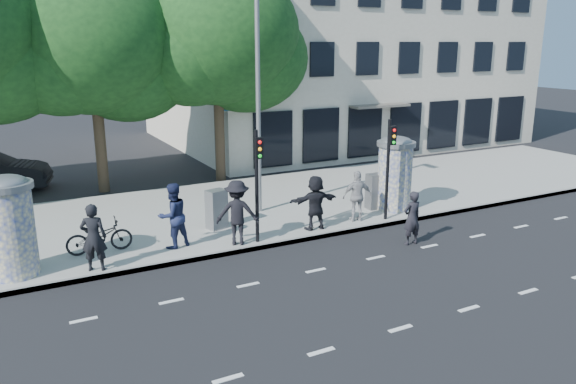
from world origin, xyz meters
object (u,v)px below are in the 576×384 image
ped_d (237,213)px  cabinet_left (217,209)px  traffic_pole_far (389,159)px  traffic_pole_near (257,175)px  ped_f (315,202)px  street_lamp (259,79)px  ped_e (357,196)px  ad_column_right (395,171)px  bicycle (99,236)px  man_road (412,218)px  ped_b (94,237)px  ped_c (173,216)px  cabinet_right (375,191)px  ad_column_left (9,224)px

ped_d → cabinet_left: (-0.02, 1.67, -0.34)m
traffic_pole_far → traffic_pole_near: bearing=180.0°
ped_d → ped_f: size_ratio=1.10×
street_lamp → ped_e: (2.42, -2.49, -3.78)m
ad_column_right → ped_d: size_ratio=1.36×
ad_column_right → bicycle: bearing=177.5°
traffic_pole_near → man_road: 4.86m
ad_column_right → ped_b: 10.54m
ped_c → ped_e: (6.18, -0.42, -0.10)m
traffic_pole_near → ped_c: bearing=161.7°
ped_b → man_road: (8.92, -2.02, -0.23)m
ped_c → cabinet_left: ped_c is taller
ped_c → man_road: 7.13m
ped_e → ped_d: bearing=17.5°
traffic_pole_near → traffic_pole_far: bearing=0.0°
ped_f → man_road: size_ratio=1.06×
ad_column_right → ped_f: 3.75m
ped_e → cabinet_left: 4.69m
traffic_pole_near → cabinet_right: traffic_pole_near is taller
ped_c → cabinet_left: bearing=-165.0°
man_road → traffic_pole_far: bearing=-106.2°
ped_b → ped_d: (4.10, 0.09, 0.06)m
traffic_pole_near → cabinet_left: 2.41m
ped_d → traffic_pole_near: bearing=-169.2°
ped_e → ped_c: bearing=11.0°
street_lamp → cabinet_right: street_lamp is taller
ad_column_right → cabinet_right: size_ratio=2.08×
traffic_pole_near → ped_e: traffic_pole_near is taller
ped_d → bicycle: ped_d is taller
ped_c → traffic_pole_far: bearing=157.8°
ped_c → bicycle: 2.14m
ad_column_right → ped_b: (-10.50, -0.85, -0.47)m
ad_column_left → ad_column_right: size_ratio=1.00×
ped_c → cabinet_right: (7.60, 0.49, -0.33)m
cabinet_right → ped_d: bearing=-167.6°
man_road → ped_e: bearing=-80.0°
ped_f → street_lamp: bearing=-70.7°
traffic_pole_near → ped_c: 2.72m
cabinet_left → ped_e: bearing=-34.5°
street_lamp → ped_f: size_ratio=4.51×
traffic_pole_near → street_lamp: bearing=63.8°
traffic_pole_near → ped_e: (3.82, 0.35, -1.22)m
traffic_pole_far → ped_f: 2.93m
ped_e → ped_f: size_ratio=0.97×
ped_f → cabinet_left: ped_f is taller
traffic_pole_near → ped_f: (2.14, 0.27, -1.19)m
traffic_pole_near → ped_f: traffic_pole_near is taller
ped_b → ped_c: bearing=-141.6°
ped_c → ped_d: bearing=144.4°
ad_column_right → street_lamp: street_lamp is taller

